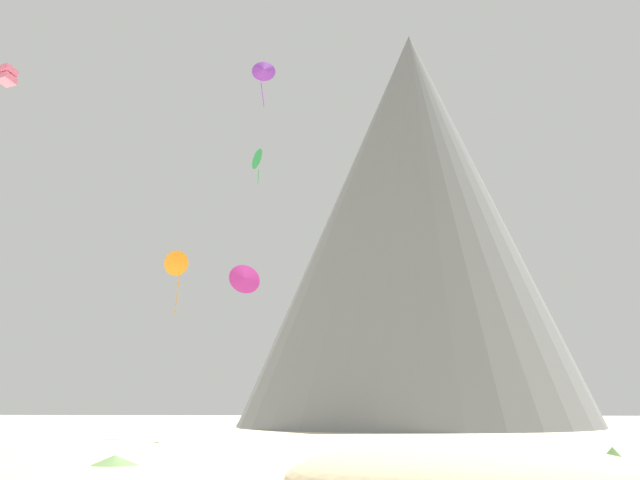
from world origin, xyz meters
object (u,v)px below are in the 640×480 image
Objects in this scene: bush_ridge_crest at (115,460)px; kite_magenta_low at (245,278)px; bush_near_right at (613,455)px; kite_rainbow_mid at (7,75)px; bush_low_patch at (404,475)px; rock_massif at (407,258)px; kite_green_high at (258,159)px; kite_violet_high at (264,71)px; kite_orange_mid at (177,264)px.

bush_ridge_crest is 0.94× the size of kite_magenta_low.
kite_magenta_low is (-22.90, 17.49, 12.32)m from bush_near_right.
bush_low_patch is at bearing -4.30° from kite_rainbow_mid.
kite_magenta_low is at bearing 80.62° from kite_rainbow_mid.
rock_massif is 52.52× the size of kite_rainbow_mid.
kite_green_high reaches higher than kite_magenta_low.
kite_violet_high reaches higher than kite_green_high.
kite_violet_high is at bearing 92.82° from kite_rainbow_mid.
kite_violet_high reaches higher than kite_magenta_low.
kite_orange_mid is at bearing 94.47° from kite_magenta_low.
bush_ridge_crest is 47.01m from kite_violet_high.
bush_low_patch is 1.91× the size of kite_rainbow_mid.
bush_near_right is 50.60m from kite_orange_mid.
kite_violet_high is at bearing 106.70° from bush_low_patch.
kite_magenta_low is at bearing -96.29° from kite_orange_mid.
kite_magenta_low reaches higher than bush_ridge_crest.
rock_massif is at bearing 94.13° from kite_rainbow_mid.
bush_near_right is 50.55m from kite_violet_high.
bush_near_right is 31.34m from kite_magenta_low.
bush_ridge_crest is 24.25m from kite_magenta_low.
kite_orange_mid is at bearing 133.70° from bush_near_right.
kite_rainbow_mid is (-34.55, -0.32, 22.30)m from bush_near_right.
bush_near_right is at bearing -83.29° from kite_orange_mid.
bush_low_patch is 86.59m from rock_massif.
rock_massif is at bearing 61.17° from kite_violet_high.
kite_green_high reaches higher than bush_ridge_crest.
rock_massif reaches higher than bush_low_patch.
kite_rainbow_mid is at bearing 129.65° from kite_green_high.
kite_orange_mid reaches higher than kite_magenta_low.
kite_rainbow_mid is (-23.54, 12.56, 22.32)m from bush_low_patch.
kite_violet_high reaches higher than bush_ridge_crest.
bush_near_right is 1.25× the size of kite_rainbow_mid.
bush_near_right is 0.66× the size of bush_low_patch.
kite_green_high is at bearing 92.60° from kite_violet_high.
kite_orange_mid is (-7.33, 37.67, 16.71)m from bush_ridge_crest.
rock_massif reaches higher than kite_rainbow_mid.
kite_orange_mid is 1.69× the size of kite_green_high.
kite_orange_mid is at bearing 111.33° from kite_rainbow_mid.
bush_ridge_crest is 0.40× the size of kite_orange_mid.
kite_orange_mid is at bearing 101.02° from bush_ridge_crest.
kite_orange_mid is (-23.83, -35.97, -6.54)m from rock_massif.
kite_green_high is at bearing 99.00° from kite_rainbow_mid.
bush_low_patch is 0.39× the size of kite_orange_mid.
kite_rainbow_mid reaches higher than bush_low_patch.
bush_low_patch is at bearing -91.23° from rock_massif.
kite_magenta_low is 2.09× the size of kite_rainbow_mid.
bush_low_patch is at bearing -33.68° from bush_ridge_crest.
bush_near_right is 0.64× the size of bush_ridge_crest.
bush_ridge_crest is at bearing 6.40° from kite_rainbow_mid.
rock_massif reaches higher than kite_violet_high.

